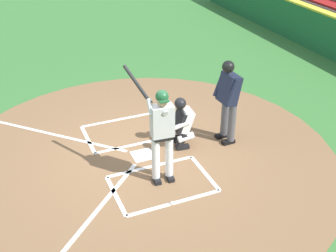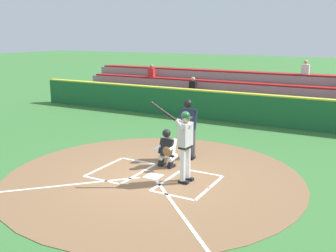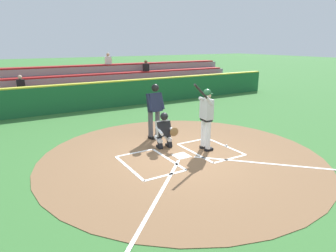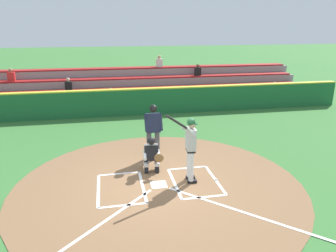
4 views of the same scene
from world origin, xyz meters
TOP-DOWN VIEW (x-y plane):
  - ground_plane at (0.00, 0.00)m, footprint 120.00×120.00m
  - dirt_circle at (0.00, 0.00)m, footprint 8.00×8.00m
  - home_plate_and_chalk at (0.00, 0.88)m, footprint 7.93×4.91m
  - batter at (-0.91, -0.06)m, footprint 0.97×0.66m
  - catcher at (0.05, -0.88)m, footprint 0.59×0.65m
  - plate_umpire at (-0.14, -1.86)m, footprint 0.59×0.43m
  - baseball at (-1.66, 0.06)m, footprint 0.07×0.07m
  - backstop_wall at (0.00, -7.50)m, footprint 22.00×0.36m
  - bleacher_stand at (-0.00, -10.20)m, footprint 20.00×3.40m

SIDE VIEW (x-z plane):
  - ground_plane at x=0.00m, z-range 0.00..0.00m
  - dirt_circle at x=0.00m, z-range 0.00..0.01m
  - home_plate_and_chalk at x=0.00m, z-range 0.01..0.02m
  - baseball at x=-1.66m, z-range 0.00..0.07m
  - catcher at x=0.05m, z-range 0.02..1.15m
  - backstop_wall at x=0.00m, z-range 0.00..1.31m
  - bleacher_stand at x=0.00m, z-range -0.57..1.98m
  - plate_umpire at x=-0.14m, z-range 0.14..2.01m
  - batter at x=-0.91m, z-range 0.04..2.16m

